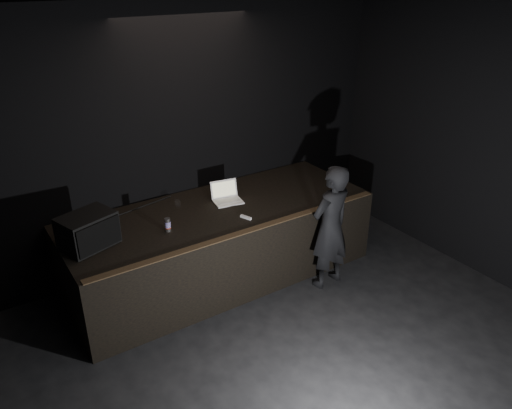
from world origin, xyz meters
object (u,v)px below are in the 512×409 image
Objects in this scene: stage_riser at (220,242)px; person at (330,227)px; laptop at (226,196)px; stage_monitor at (88,231)px; beer_can at (168,225)px.

person is (1.07, -0.95, 0.34)m from stage_riser.
person is (0.87, -1.11, -0.23)m from laptop.
stage_riser is at bearing -131.62° from laptop.
stage_monitor reaches higher than laptop.
stage_riser is 2.39× the size of person.
beer_can is (0.87, -0.16, -0.11)m from stage_monitor.
laptop is (1.87, 0.19, -0.13)m from stage_monitor.
beer_can is 0.10× the size of person.
beer_can is (-0.80, -0.19, 0.58)m from stage_riser.
laptop is at bearing -12.38° from stage_monitor.
stage_monitor is 1.62× the size of laptop.
person is (1.87, -0.76, -0.25)m from beer_can.
laptop is 1.43m from person.
person is at bearing -41.52° from stage_riser.
laptop is 2.49× the size of beer_can.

